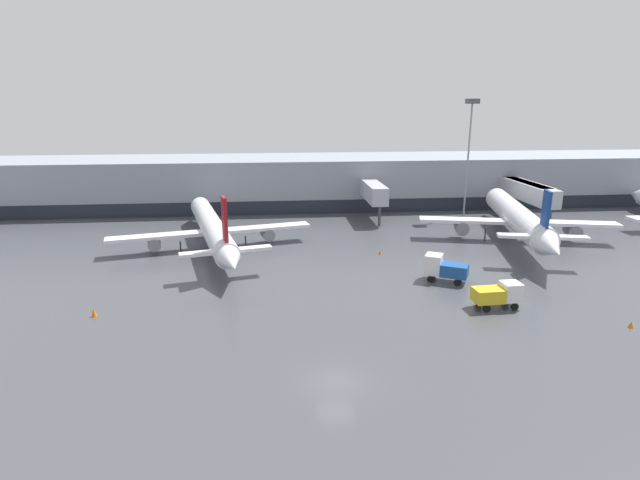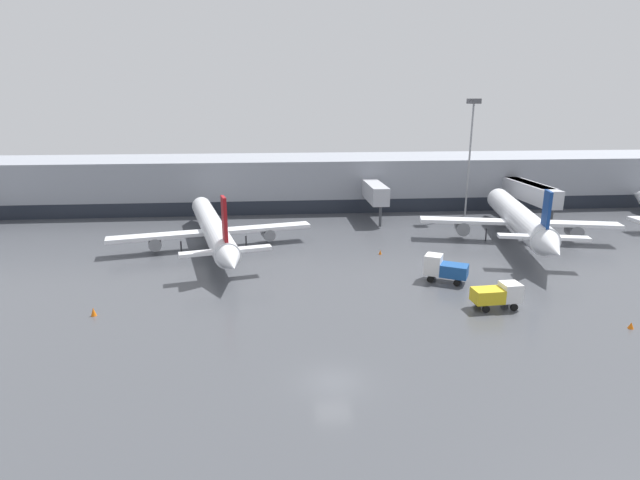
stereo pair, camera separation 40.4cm
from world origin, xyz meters
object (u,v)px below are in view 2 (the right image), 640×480
(service_truck_1, at_px, (444,268))
(apron_light_mast_2, at_px, (472,125))
(service_truck_2, at_px, (498,294))
(traffic_cone_0, at_px, (93,312))
(traffic_cone_1, at_px, (631,325))
(parked_jet_0, at_px, (519,218))
(traffic_cone_2, at_px, (380,252))
(parked_jet_3, at_px, (213,228))

(service_truck_1, xyz_separation_m, apron_light_mast_2, (14.23, 30.88, 13.62))
(service_truck_2, relative_size, traffic_cone_0, 5.77)
(service_truck_1, height_order, traffic_cone_1, service_truck_1)
(service_truck_2, distance_m, traffic_cone_0, 37.46)
(traffic_cone_1, bearing_deg, apron_light_mast_2, 87.46)
(parked_jet_0, bearing_deg, traffic_cone_2, 115.54)
(traffic_cone_0, xyz_separation_m, apron_light_mast_2, (49.03, 36.82, 14.75))
(traffic_cone_2, relative_size, apron_light_mast_2, 0.03)
(service_truck_2, height_order, apron_light_mast_2, apron_light_mast_2)
(traffic_cone_1, bearing_deg, service_truck_1, 133.60)
(traffic_cone_1, bearing_deg, parked_jet_3, 143.81)
(service_truck_1, distance_m, service_truck_2, 8.04)
(parked_jet_3, xyz_separation_m, service_truck_1, (26.37, -15.38, -1.20))
(service_truck_1, relative_size, traffic_cone_1, 8.70)
(parked_jet_0, height_order, service_truck_1, parked_jet_0)
(service_truck_1, bearing_deg, parked_jet_0, -107.47)
(parked_jet_3, xyz_separation_m, service_truck_2, (28.98, -22.99, -1.33))
(parked_jet_0, height_order, service_truck_2, parked_jet_0)
(service_truck_2, height_order, traffic_cone_2, service_truck_2)
(service_truck_1, distance_m, traffic_cone_1, 17.86)
(service_truck_2, distance_m, traffic_cone_1, 11.09)
(parked_jet_0, distance_m, parked_jet_3, 41.91)
(traffic_cone_0, bearing_deg, apron_light_mast_2, 36.91)
(traffic_cone_0, relative_size, traffic_cone_2, 1.31)
(traffic_cone_0, height_order, traffic_cone_1, traffic_cone_0)
(traffic_cone_2, xyz_separation_m, apron_light_mast_2, (19.00, 20.46, 14.85))
(service_truck_2, bearing_deg, apron_light_mast_2, 69.66)
(service_truck_1, xyz_separation_m, service_truck_2, (2.61, -7.61, -0.13))
(parked_jet_3, bearing_deg, traffic_cone_2, -116.24)
(traffic_cone_1, distance_m, apron_light_mast_2, 46.27)
(traffic_cone_2, bearing_deg, service_truck_1, -65.37)
(service_truck_2, bearing_deg, traffic_cone_2, 108.73)
(parked_jet_3, height_order, traffic_cone_2, parked_jet_3)
(service_truck_1, height_order, traffic_cone_0, service_truck_1)
(apron_light_mast_2, bearing_deg, traffic_cone_0, -143.09)
(parked_jet_3, relative_size, service_truck_1, 7.23)
(traffic_cone_1, bearing_deg, service_truck_2, 151.34)
(traffic_cone_0, bearing_deg, parked_jet_0, 22.47)
(service_truck_2, bearing_deg, parked_jet_0, 56.56)
(apron_light_mast_2, bearing_deg, parked_jet_0, -85.32)
(service_truck_1, xyz_separation_m, traffic_cone_1, (12.28, -12.90, -1.25))
(traffic_cone_2, bearing_deg, traffic_cone_0, -151.41)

